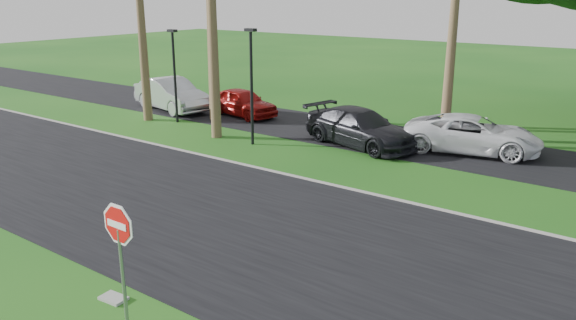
% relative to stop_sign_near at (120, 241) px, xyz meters
% --- Properties ---
extents(ground, '(120.00, 120.00, 0.00)m').
position_rel_stop_sign_near_xyz_m(ground, '(-0.50, 3.00, -1.77)').
color(ground, '#144C13').
rests_on(ground, ground).
extents(road, '(120.00, 8.00, 0.02)m').
position_rel_stop_sign_near_xyz_m(road, '(-0.50, 5.00, -1.76)').
color(road, black).
rests_on(road, ground).
extents(parking_strip, '(120.00, 5.00, 0.02)m').
position_rel_stop_sign_near_xyz_m(parking_strip, '(-0.50, 15.50, -1.76)').
color(parking_strip, black).
rests_on(parking_strip, ground).
extents(curb, '(120.00, 0.12, 0.06)m').
position_rel_stop_sign_near_xyz_m(curb, '(-0.50, 9.05, -1.74)').
color(curb, gray).
rests_on(curb, ground).
extents(stop_sign_near, '(1.05, 0.07, 2.62)m').
position_rel_stop_sign_near_xyz_m(stop_sign_near, '(0.00, 0.00, 0.00)').
color(stop_sign_near, gray).
rests_on(stop_sign_near, ground).
extents(streetlight_left, '(0.45, 0.25, 4.34)m').
position_rel_stop_sign_near_xyz_m(streetlight_left, '(-12.00, 12.50, 0.72)').
color(streetlight_left, black).
rests_on(streetlight_left, ground).
extents(streetlight_right, '(0.45, 0.25, 4.64)m').
position_rel_stop_sign_near_xyz_m(streetlight_right, '(-6.50, 11.50, 0.88)').
color(streetlight_right, black).
rests_on(streetlight_right, ground).
extents(car_silver, '(5.28, 2.74, 1.66)m').
position_rel_stop_sign_near_xyz_m(car_silver, '(-14.25, 14.26, -0.95)').
color(car_silver, '#B0B4B7').
rests_on(car_silver, ground).
extents(car_red, '(4.24, 2.31, 1.37)m').
position_rel_stop_sign_near_xyz_m(car_red, '(-10.35, 15.39, -1.09)').
color(car_red, maroon).
rests_on(car_red, ground).
extents(car_dark, '(5.41, 3.20, 1.47)m').
position_rel_stop_sign_near_xyz_m(car_dark, '(-2.85, 13.88, -1.04)').
color(car_dark, black).
rests_on(car_dark, ground).
extents(car_minivan, '(5.52, 3.46, 1.42)m').
position_rel_stop_sign_near_xyz_m(car_minivan, '(1.15, 15.58, -1.06)').
color(car_minivan, white).
rests_on(car_minivan, ground).
extents(utility_slab, '(0.58, 0.39, 0.06)m').
position_rel_stop_sign_near_xyz_m(utility_slab, '(-1.07, 0.49, -1.74)').
color(utility_slab, gray).
rests_on(utility_slab, ground).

